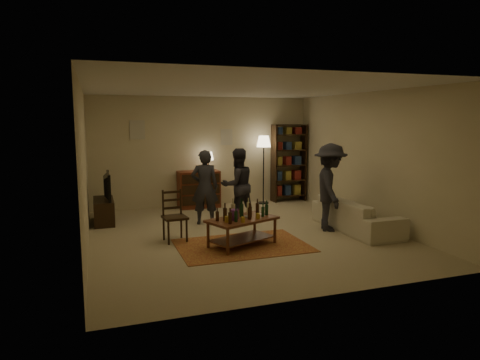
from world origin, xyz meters
name	(u,v)px	position (x,y,z in m)	size (l,w,h in m)	color
floor	(243,234)	(0.00, 0.00, 0.00)	(6.00, 6.00, 0.00)	#C6B793
room_shell	(177,133)	(-0.65, 2.98, 1.81)	(6.00, 6.00, 6.00)	beige
rug	(242,245)	(-0.26, -0.69, 0.01)	(2.20, 1.50, 0.01)	maroon
coffee_table	(242,222)	(-0.26, -0.69, 0.42)	(1.33, 1.03, 0.82)	brown
dining_chair	(174,214)	(-1.30, 0.01, 0.49)	(0.44, 0.44, 0.93)	black
tv_stand	(104,205)	(-2.44, 1.80, 0.38)	(0.40, 1.00, 1.06)	black
dresser	(199,188)	(-0.19, 2.71, 0.48)	(1.00, 0.50, 1.36)	maroon
bookshelf	(289,162)	(2.25, 2.78, 1.03)	(0.90, 0.34, 2.02)	black
floor_lamp	(264,146)	(1.48, 2.65, 1.47)	(0.36, 0.36, 1.74)	black
sofa	(356,215)	(2.20, -0.40, 0.30)	(2.08, 0.81, 0.61)	beige
person_left	(205,187)	(-0.47, 1.04, 0.77)	(0.56, 0.37, 1.54)	#292A31
person_right	(237,185)	(0.25, 1.06, 0.77)	(0.75, 0.59, 1.55)	#26252C
person_by_sofa	(330,187)	(1.70, -0.24, 0.85)	(1.09, 0.63, 1.69)	#25242C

